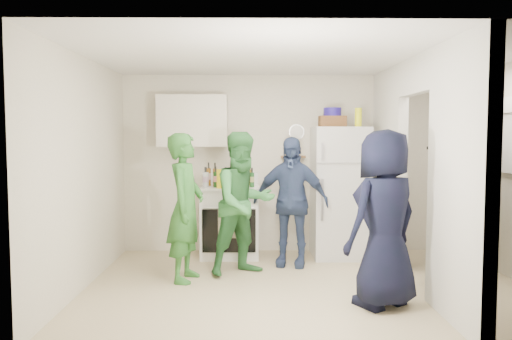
{
  "coord_description": "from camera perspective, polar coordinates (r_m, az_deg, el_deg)",
  "views": [
    {
      "loc": [
        -0.62,
        -5.38,
        1.65
      ],
      "look_at": [
        -0.54,
        0.4,
        1.25
      ],
      "focal_mm": 35.0,
      "sensor_mm": 36.0,
      "label": 1
    }
  ],
  "objects": [
    {
      "name": "blue_bowl",
      "position": [
        6.87,
        8.72,
        6.59
      ],
      "size": [
        0.24,
        0.24,
        0.11
      ],
      "primitive_type": "cylinder",
      "color": "navy",
      "rests_on": "wicker_basket"
    },
    {
      "name": "bottle_k",
      "position": [
        6.82,
        -4.71,
        -0.52
      ],
      "size": [
        0.06,
        0.06,
        0.32
      ],
      "primitive_type": "cylinder",
      "color": "#9B6123",
      "rests_on": "stove"
    },
    {
      "name": "bottle_f",
      "position": [
        6.78,
        -1.38,
        -0.63
      ],
      "size": [
        0.07,
        0.07,
        0.3
      ],
      "primitive_type": "cylinder",
      "color": "#13351A",
      "rests_on": "stove"
    },
    {
      "name": "wicker_basket",
      "position": [
        6.86,
        8.71,
        5.5
      ],
      "size": [
        0.35,
        0.25,
        0.15
      ],
      "primitive_type": "cube",
      "color": "brown",
      "rests_on": "fridge"
    },
    {
      "name": "wall_front",
      "position": [
        3.75,
        8.77,
        -2.21
      ],
      "size": [
        4.8,
        0.0,
        4.8
      ],
      "primitive_type": "plane",
      "rotation": [
        -1.57,
        0.0,
        0.0
      ],
      "color": "silver",
      "rests_on": "floor"
    },
    {
      "name": "red_cup",
      "position": [
        6.58,
        -1.16,
        -1.55
      ],
      "size": [
        0.09,
        0.09,
        0.12
      ],
      "primitive_type": "cylinder",
      "color": "#A8260B",
      "rests_on": "stove"
    },
    {
      "name": "bottle_e",
      "position": [
        6.97,
        -2.16,
        -0.58
      ],
      "size": [
        0.07,
        0.07,
        0.28
      ],
      "primitive_type": "cylinder",
      "color": "#969DA6",
      "rests_on": "stove"
    },
    {
      "name": "upper_cabinet",
      "position": [
        6.94,
        -7.26,
        5.58
      ],
      "size": [
        0.95,
        0.34,
        0.7
      ],
      "primitive_type": "cube",
      "color": "silver",
      "rests_on": "wall_back"
    },
    {
      "name": "spice_shelf",
      "position": [
        7.06,
        4.27,
        1.51
      ],
      "size": [
        0.35,
        0.08,
        0.03
      ],
      "primitive_type": "cube",
      "color": "olive",
      "rests_on": "wall_back"
    },
    {
      "name": "partition_pier_back",
      "position": [
        6.74,
        14.9,
        0.43
      ],
      "size": [
        0.12,
        1.2,
        2.5
      ],
      "primitive_type": "cube",
      "color": "silver",
      "rests_on": "floor"
    },
    {
      "name": "partition_header",
      "position": [
        5.71,
        18.11,
        10.3
      ],
      "size": [
        0.12,
        1.0,
        0.4
      ],
      "primitive_type": "cube",
      "color": "silver",
      "rests_on": "partition_pier_back"
    },
    {
      "name": "wall_left",
      "position": [
        5.68,
        -19.04,
        -0.3
      ],
      "size": [
        0.0,
        3.4,
        3.4
      ],
      "primitive_type": "plane",
      "rotation": [
        1.57,
        0.0,
        1.57
      ],
      "color": "silver",
      "rests_on": "floor"
    },
    {
      "name": "wall_clock",
      "position": [
        7.09,
        4.66,
        4.35
      ],
      "size": [
        0.22,
        0.02,
        0.22
      ],
      "primitive_type": "cylinder",
      "rotation": [
        1.57,
        0.0,
        0.0
      ],
      "color": "white",
      "rests_on": "wall_back"
    },
    {
      "name": "person_navy",
      "position": [
        4.96,
        14.45,
        -5.39
      ],
      "size": [
        1.0,
        0.91,
        1.71
      ],
      "primitive_type": "imported",
      "rotation": [
        0.0,
        0.0,
        -2.57
      ],
      "color": "black",
      "rests_on": "floor"
    },
    {
      "name": "stove",
      "position": [
        6.85,
        -2.99,
        -5.88
      ],
      "size": [
        0.8,
        0.67,
        0.96
      ],
      "primitive_type": "cube",
      "color": "white",
      "rests_on": "floor"
    },
    {
      "name": "yellow_cup_stack_top",
      "position": [
        6.78,
        11.61,
        5.91
      ],
      "size": [
        0.09,
        0.09,
        0.25
      ],
      "primitive_type": "cylinder",
      "color": "#F7FF15",
      "rests_on": "fridge"
    },
    {
      "name": "floor",
      "position": [
        5.66,
        5.7,
        -13.01
      ],
      "size": [
        4.8,
        4.8,
        0.0
      ],
      "primitive_type": "plane",
      "color": "#C3B28A",
      "rests_on": "ground"
    },
    {
      "name": "yellow_cup_stack_stove",
      "position": [
        6.56,
        -4.13,
        -1.0
      ],
      "size": [
        0.09,
        0.09,
        0.25
      ],
      "primitive_type": "cylinder",
      "color": "yellow",
      "rests_on": "stove"
    },
    {
      "name": "bottle_b",
      "position": [
        6.7,
        -4.64,
        -0.78
      ],
      "size": [
        0.06,
        0.06,
        0.28
      ],
      "primitive_type": "cylinder",
      "color": "#1C4D19",
      "rests_on": "stove"
    },
    {
      "name": "bottle_c",
      "position": [
        6.93,
        -3.48,
        -0.72
      ],
      "size": [
        0.07,
        0.07,
        0.25
      ],
      "primitive_type": "cylinder",
      "color": "silver",
      "rests_on": "stove"
    },
    {
      "name": "bottle_l",
      "position": [
        6.65,
        -1.81,
        -0.93
      ],
      "size": [
        0.06,
        0.06,
        0.25
      ],
      "primitive_type": "cylinder",
      "color": "#9AA4AA",
      "rests_on": "stove"
    },
    {
      "name": "partition_pier_front",
      "position": [
        4.67,
        22.2,
        -1.25
      ],
      "size": [
        0.12,
        1.2,
        2.5
      ],
      "primitive_type": "cube",
      "color": "silver",
      "rests_on": "floor"
    },
    {
      "name": "bottle_i",
      "position": [
        6.87,
        -2.47,
        -0.57
      ],
      "size": [
        0.07,
        0.07,
        0.3
      ],
      "primitive_type": "cylinder",
      "color": "#612310",
      "rests_on": "stove"
    },
    {
      "name": "person_green_left",
      "position": [
        5.72,
        -8.04,
        -4.23
      ],
      "size": [
        0.5,
        0.67,
        1.68
      ],
      "primitive_type": "imported",
      "rotation": [
        0.0,
        0.0,
        1.4
      ],
      "color": "#34742E",
      "rests_on": "floor"
    },
    {
      "name": "bottle_j",
      "position": [
        6.69,
        -0.46,
        -0.85
      ],
      "size": [
        0.06,
        0.06,
        0.26
      ],
      "primitive_type": "cylinder",
      "color": "#1E5824",
      "rests_on": "stove"
    },
    {
      "name": "bottle_h",
      "position": [
        6.66,
        -5.78,
        -0.83
      ],
      "size": [
        0.08,
        0.08,
        0.28
      ],
      "primitive_type": "cylinder",
      "color": "silver",
      "rests_on": "stove"
    },
    {
      "name": "bottle_d",
      "position": [
        6.71,
        -2.74,
        -0.7
      ],
      "size": [
        0.07,
        0.07,
        0.29
      ],
      "primitive_type": "cylinder",
      "color": "brown",
      "rests_on": "stove"
    },
    {
      "name": "wall_back",
      "position": [
        7.12,
        4.23,
        0.73
      ],
      "size": [
        4.8,
        0.0,
        4.8
      ],
      "primitive_type": "plane",
      "rotation": [
        1.57,
        0.0,
        0.0
      ],
      "color": "silver",
      "rests_on": "floor"
    },
    {
      "name": "ceiling",
      "position": [
        5.48,
        5.89,
        12.86
      ],
      "size": [
        4.8,
        4.8,
        0.0
      ],
      "primitive_type": "plane",
      "rotation": [
        3.14,
        0.0,
        0.0
      ],
      "color": "white",
      "rests_on": "wall_back"
    },
    {
      "name": "fridge",
      "position": [
        6.87,
        9.52,
        -2.51
      ],
      "size": [
        0.73,
        0.71,
        1.77
      ],
      "primitive_type": "cube",
      "color": "silver",
      "rests_on": "floor"
    },
    {
      "name": "person_nook",
      "position": [
        6.2,
        21.74,
        -3.62
      ],
      "size": [
        1.0,
        1.27,
        1.72
      ],
      "primitive_type": "imported",
      "rotation": [
        0.0,
        0.0,
        -1.95
      ],
      "color": "black",
      "rests_on": "floor"
    },
    {
      "name": "person_green_center",
      "position": [
        5.93,
        -1.41,
        -3.82
      ],
      "size": [
        1.03,
        0.97,
        1.69
      ],
      "primitive_type": "imported",
      "rotation": [
        0.0,
        0.0,
        0.53
      ],
      "color": "#3A8645",
      "rests_on": "floor"
    },
    {
      "name": "person_denim",
      "position": [
        6.33,
        3.96,
        -3.61
      ],
      "size": [
        1.03,
        0.62,
        1.63
      ],
      "primitive_type": "imported",
      "rotation": [
        0.0,
        0.0,
        -0.24
      ],
      "color": "navy",
      "rests_on": "floor"
    },
    {
      "name": "bottle_g",
      "position": [
        6.93,
        -0.75,
        -0.54
      ],
      "size": [
        0.07,
        0.07,
        0.3
      ],
      "primitive_type": "cylinder",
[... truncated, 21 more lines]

